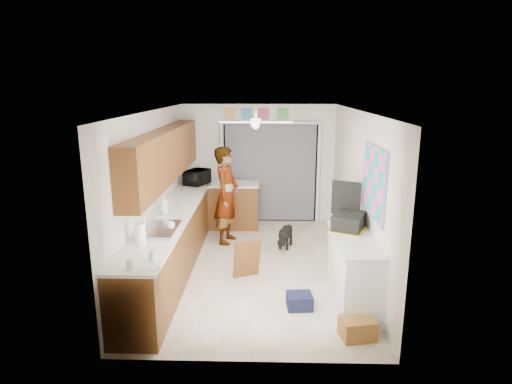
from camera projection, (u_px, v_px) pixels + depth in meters
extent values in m
plane|color=beige|center=(255.00, 266.00, 7.00)|extent=(5.00, 5.00, 0.00)
plane|color=white|center=(255.00, 111.00, 6.39)|extent=(5.00, 5.00, 0.00)
plane|color=white|center=(259.00, 164.00, 9.12)|extent=(3.20, 0.00, 3.20)
plane|color=white|center=(248.00, 252.00, 4.27)|extent=(3.20, 0.00, 3.20)
plane|color=white|center=(154.00, 191.00, 6.74)|extent=(0.00, 5.00, 5.00)
plane|color=white|center=(358.00, 193.00, 6.65)|extent=(0.00, 5.00, 5.00)
cube|color=brown|center=(175.00, 239.00, 6.92)|extent=(0.60, 4.80, 0.90)
cube|color=white|center=(175.00, 212.00, 6.81)|extent=(0.62, 4.80, 0.04)
cube|color=brown|center=(165.00, 155.00, 6.79)|extent=(0.32, 4.00, 0.80)
cube|color=silver|center=(159.00, 230.00, 5.83)|extent=(0.50, 0.76, 0.06)
cylinder|color=silver|center=(145.00, 223.00, 5.81)|extent=(0.03, 0.03, 0.22)
cube|color=brown|center=(234.00, 206.00, 8.84)|extent=(1.00, 0.60, 0.90)
cube|color=white|center=(234.00, 184.00, 8.73)|extent=(1.04, 0.64, 0.04)
cube|color=black|center=(270.00, 173.00, 9.13)|extent=(2.00, 0.06, 2.10)
cube|color=slate|center=(270.00, 174.00, 9.09)|extent=(1.90, 0.03, 2.05)
cube|color=white|center=(223.00, 173.00, 9.13)|extent=(0.06, 0.04, 2.10)
cube|color=white|center=(318.00, 174.00, 9.08)|extent=(0.06, 0.04, 2.10)
cube|color=white|center=(271.00, 123.00, 8.84)|extent=(2.10, 0.04, 0.06)
cube|color=gold|center=(230.00, 114.00, 8.85)|extent=(0.22, 0.02, 0.22)
cube|color=#5188D8|center=(247.00, 114.00, 8.84)|extent=(0.22, 0.02, 0.22)
cube|color=#C14869|center=(264.00, 114.00, 8.83)|extent=(0.22, 0.02, 0.22)
cube|color=#5EA55F|center=(283.00, 114.00, 8.82)|extent=(0.22, 0.02, 0.22)
cube|color=silver|center=(302.00, 114.00, 8.81)|extent=(0.22, 0.02, 0.22)
cube|color=silver|center=(213.00, 114.00, 8.86)|extent=(0.22, 0.02, 0.26)
cube|color=white|center=(354.00, 273.00, 5.69)|extent=(0.50, 1.40, 0.90)
cube|color=white|center=(355.00, 239.00, 5.58)|extent=(0.54, 1.44, 0.04)
cube|color=#FF5DC6|center=(374.00, 182.00, 5.59)|extent=(0.03, 1.15, 0.95)
cube|color=white|center=(256.00, 122.00, 6.63)|extent=(1.14, 1.14, 0.24)
imported|color=black|center=(197.00, 177.00, 8.56)|extent=(0.53, 0.62, 0.29)
imported|color=silver|center=(164.00, 204.00, 6.58)|extent=(0.15, 0.15, 0.32)
imported|color=white|center=(171.00, 225.00, 5.96)|extent=(0.13, 0.13, 0.08)
cylinder|color=silver|center=(153.00, 256.00, 4.83)|extent=(0.11, 0.11, 0.12)
cylinder|color=silver|center=(129.00, 265.00, 4.61)|extent=(0.08, 0.08, 0.10)
cylinder|color=white|center=(140.00, 234.00, 5.30)|extent=(0.15, 0.15, 0.28)
cube|color=black|center=(349.00, 221.00, 5.91)|extent=(0.55, 0.62, 0.22)
cube|color=yellow|center=(348.00, 229.00, 5.94)|extent=(0.64, 0.71, 0.02)
cube|color=black|center=(346.00, 198.00, 6.13)|extent=(0.40, 0.20, 0.50)
cube|color=olive|center=(357.00, 328.00, 4.98)|extent=(0.44, 0.36, 0.24)
cube|color=black|center=(300.00, 301.00, 5.65)|extent=(0.35, 0.30, 0.20)
cube|color=brown|center=(247.00, 259.00, 6.50)|extent=(0.44, 0.32, 0.62)
imported|color=white|center=(227.00, 195.00, 7.88)|extent=(0.57, 0.74, 1.81)
cube|color=black|center=(286.00, 237.00, 7.77)|extent=(0.37, 0.56, 0.41)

